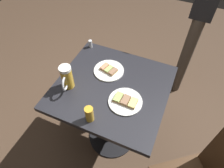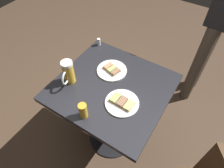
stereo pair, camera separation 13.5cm
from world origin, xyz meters
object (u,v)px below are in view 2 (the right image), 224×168
at_px(beer_mug, 68,73).
at_px(beer_glass_small, 83,111).
at_px(patron_standing, 222,15).
at_px(plate_far, 122,102).
at_px(plate_near, 112,70).
at_px(salt_shaker, 99,42).

bearing_deg(beer_mug, beer_glass_small, -33.73).
bearing_deg(patron_standing, beer_mug, -29.22).
relative_size(plate_far, beer_glass_small, 2.03).
bearing_deg(beer_glass_small, patron_standing, 70.25).
bearing_deg(beer_glass_small, plate_far, 53.39).
xyz_separation_m(plate_near, plate_far, (0.21, -0.21, 0.00)).
xyz_separation_m(beer_glass_small, patron_standing, (0.45, 1.27, 0.14)).
bearing_deg(patron_standing, plate_near, -27.51).
bearing_deg(beer_mug, salt_shaker, 97.79).
bearing_deg(beer_mug, patron_standing, 57.19).
xyz_separation_m(plate_far, patron_standing, (0.30, 1.06, 0.18)).
height_order(beer_glass_small, salt_shaker, beer_glass_small).
relative_size(plate_far, salt_shaker, 3.59).
height_order(plate_near, plate_far, same).
height_order(plate_near, beer_mug, beer_mug).
distance_m(plate_far, patron_standing, 1.12).
bearing_deg(beer_glass_small, beer_mug, 146.27).
xyz_separation_m(plate_far, salt_shaker, (-0.46, 0.41, 0.02)).
bearing_deg(plate_far, beer_mug, -175.25).
xyz_separation_m(plate_far, beer_glass_small, (-0.15, -0.20, 0.04)).
height_order(beer_mug, patron_standing, patron_standing).
height_order(plate_near, patron_standing, patron_standing).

